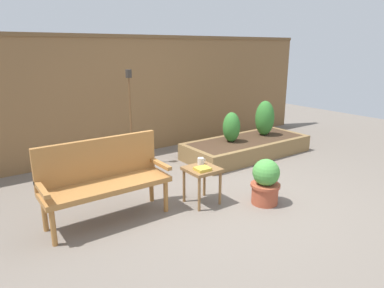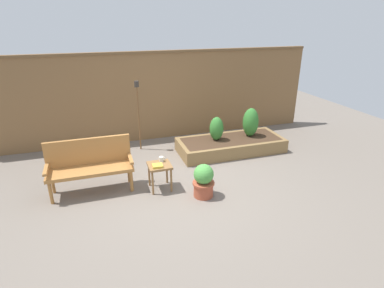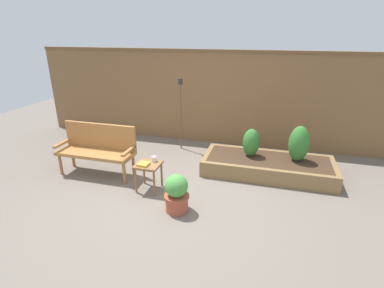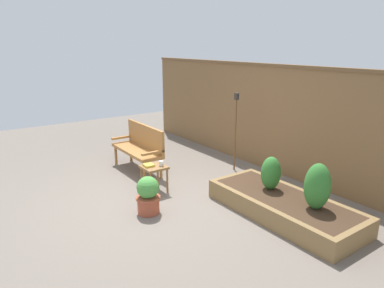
% 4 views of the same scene
% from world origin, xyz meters
% --- Properties ---
extents(ground_plane, '(14.00, 14.00, 0.00)m').
position_xyz_m(ground_plane, '(0.00, 0.00, 0.00)').
color(ground_plane, '#70665B').
extents(fence_back, '(8.40, 0.14, 2.16)m').
position_xyz_m(fence_back, '(0.00, 2.60, 1.09)').
color(fence_back, brown).
rests_on(fence_back, ground_plane).
extents(garden_bench, '(1.44, 0.48, 0.94)m').
position_xyz_m(garden_bench, '(-1.51, 0.40, 0.54)').
color(garden_bench, '#A87038').
rests_on(garden_bench, ground_plane).
extents(side_table, '(0.40, 0.40, 0.48)m').
position_xyz_m(side_table, '(-0.34, 0.06, 0.40)').
color(side_table, olive).
rests_on(side_table, ground_plane).
extents(cup_on_table, '(0.12, 0.08, 0.09)m').
position_xyz_m(cup_on_table, '(-0.28, 0.17, 0.53)').
color(cup_on_table, silver).
rests_on(cup_on_table, side_table).
extents(book_on_table, '(0.19, 0.17, 0.04)m').
position_xyz_m(book_on_table, '(-0.39, -0.02, 0.50)').
color(book_on_table, gold).
rests_on(book_on_table, side_table).
extents(potted_boxwood, '(0.38, 0.38, 0.59)m').
position_xyz_m(potted_boxwood, '(0.31, -0.42, 0.30)').
color(potted_boxwood, '#A84C33').
rests_on(potted_boxwood, ground_plane).
extents(raised_planter_bed, '(2.40, 1.00, 0.30)m').
position_xyz_m(raised_planter_bed, '(1.57, 1.22, 0.15)').
color(raised_planter_bed, olive).
rests_on(raised_planter_bed, ground_plane).
extents(shrub_near_bench, '(0.31, 0.31, 0.54)m').
position_xyz_m(shrub_near_bench, '(1.23, 1.28, 0.57)').
color(shrub_near_bench, brown).
rests_on(shrub_near_bench, raised_planter_bed).
extents(shrub_far_corner, '(0.36, 0.36, 0.67)m').
position_xyz_m(shrub_far_corner, '(2.07, 1.28, 0.63)').
color(shrub_far_corner, brown).
rests_on(shrub_far_corner, raised_planter_bed).
extents(tiki_torch, '(0.10, 0.10, 1.60)m').
position_xyz_m(tiki_torch, '(-0.39, 1.98, 1.11)').
color(tiki_torch, brown).
rests_on(tiki_torch, ground_plane).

